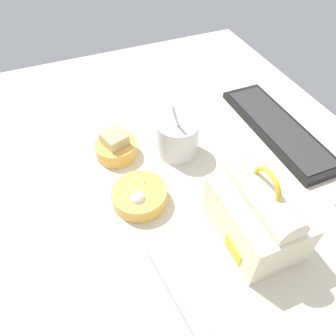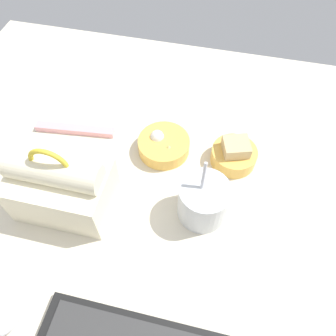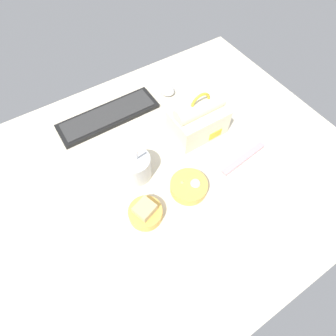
% 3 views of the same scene
% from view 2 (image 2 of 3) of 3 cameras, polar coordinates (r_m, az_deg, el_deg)
% --- Properties ---
extents(desk_surface, '(1.40, 1.10, 0.02)m').
position_cam_2_polar(desk_surface, '(0.78, -0.14, -3.95)').
color(desk_surface, beige).
rests_on(desk_surface, ground).
extents(lunch_bag, '(0.20, 0.14, 0.20)m').
position_cam_2_polar(lunch_bag, '(0.72, -18.08, -3.08)').
color(lunch_bag, '#EFE5C1').
rests_on(lunch_bag, desk_surface).
extents(soup_cup, '(0.11, 0.11, 0.16)m').
position_cam_2_polar(soup_cup, '(0.70, 6.18, -5.66)').
color(soup_cup, silver).
rests_on(soup_cup, desk_surface).
extents(bento_bowl_sandwich, '(0.11, 0.11, 0.07)m').
position_cam_2_polar(bento_bowl_sandwich, '(0.81, 11.43, 2.33)').
color(bento_bowl_sandwich, '#EAB24C').
rests_on(bento_bowl_sandwich, desk_surface).
extents(bento_bowl_snacks, '(0.13, 0.13, 0.05)m').
position_cam_2_polar(bento_bowl_snacks, '(0.82, -0.74, 4.01)').
color(bento_bowl_snacks, '#EAB24C').
rests_on(bento_bowl_snacks, desk_surface).
extents(computer_mouse, '(0.06, 0.07, 0.03)m').
position_cam_2_polar(computer_mouse, '(0.72, -26.68, -21.93)').
color(computer_mouse, silver).
rests_on(computer_mouse, desk_surface).
extents(chopstick_case, '(0.21, 0.05, 0.02)m').
position_cam_2_polar(chopstick_case, '(0.90, -15.91, 6.48)').
color(chopstick_case, pink).
rests_on(chopstick_case, desk_surface).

